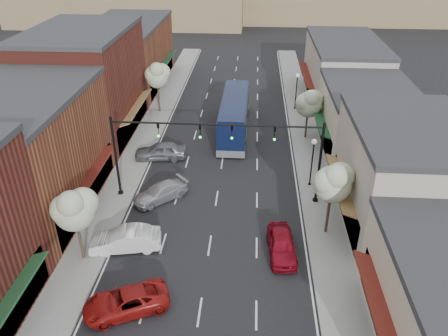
% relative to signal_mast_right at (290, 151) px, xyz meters
% --- Properties ---
extents(ground, '(160.00, 160.00, 0.00)m').
position_rel_signal_mast_right_xyz_m(ground, '(-5.62, -8.00, -4.62)').
color(ground, black).
rests_on(ground, ground).
extents(sidewalk_left, '(2.80, 73.00, 0.15)m').
position_rel_signal_mast_right_xyz_m(sidewalk_left, '(-14.02, 10.50, -4.55)').
color(sidewalk_left, gray).
rests_on(sidewalk_left, ground).
extents(sidewalk_right, '(2.80, 73.00, 0.15)m').
position_rel_signal_mast_right_xyz_m(sidewalk_right, '(2.78, 10.50, -4.55)').
color(sidewalk_right, gray).
rests_on(sidewalk_right, ground).
extents(curb_left, '(0.25, 73.00, 0.17)m').
position_rel_signal_mast_right_xyz_m(curb_left, '(-12.62, 10.50, -4.55)').
color(curb_left, gray).
rests_on(curb_left, ground).
extents(curb_right, '(0.25, 73.00, 0.17)m').
position_rel_signal_mast_right_xyz_m(curb_right, '(1.38, 10.50, -4.55)').
color(curb_right, gray).
rests_on(curb_right, ground).
extents(bldg_left_midnear, '(10.14, 14.10, 9.40)m').
position_rel_signal_mast_right_xyz_m(bldg_left_midnear, '(-19.85, -2.00, 0.03)').
color(bldg_left_midnear, brown).
rests_on(bldg_left_midnear, ground).
extents(bldg_left_midfar, '(10.14, 14.10, 10.90)m').
position_rel_signal_mast_right_xyz_m(bldg_left_midfar, '(-19.86, 12.00, 0.78)').
color(bldg_left_midfar, maroon).
rests_on(bldg_left_midfar, ground).
extents(bldg_left_far, '(10.14, 18.10, 8.40)m').
position_rel_signal_mast_right_xyz_m(bldg_left_far, '(-19.84, 28.00, -0.46)').
color(bldg_left_far, brown).
rests_on(bldg_left_far, ground).
extents(bldg_right_midnear, '(9.14, 12.10, 7.90)m').
position_rel_signal_mast_right_xyz_m(bldg_right_midnear, '(8.10, -2.00, -0.72)').
color(bldg_right_midnear, '#A3988C').
rests_on(bldg_right_midnear, ground).
extents(bldg_right_midfar, '(9.14, 12.10, 6.40)m').
position_rel_signal_mast_right_xyz_m(bldg_right_midfar, '(8.08, 10.00, -1.46)').
color(bldg_right_midfar, beige).
rests_on(bldg_right_midfar, ground).
extents(bldg_right_far, '(9.14, 16.10, 7.40)m').
position_rel_signal_mast_right_xyz_m(bldg_right_far, '(8.09, 24.00, -0.96)').
color(bldg_right_far, '#A3988C').
rests_on(bldg_right_far, ground).
extents(hill_near, '(50.00, 20.00, 8.00)m').
position_rel_signal_mast_right_xyz_m(hill_near, '(-30.62, 70.00, -0.62)').
color(hill_near, '#7A6647').
rests_on(hill_near, ground).
extents(signal_mast_right, '(8.22, 0.46, 7.00)m').
position_rel_signal_mast_right_xyz_m(signal_mast_right, '(0.00, 0.00, 0.00)').
color(signal_mast_right, black).
rests_on(signal_mast_right, ground).
extents(signal_mast_left, '(8.22, 0.46, 7.00)m').
position_rel_signal_mast_right_xyz_m(signal_mast_left, '(-11.24, 0.00, 0.00)').
color(signal_mast_left, black).
rests_on(signal_mast_left, ground).
extents(tree_right_near, '(2.85, 2.65, 5.95)m').
position_rel_signal_mast_right_xyz_m(tree_right_near, '(2.73, -4.05, -0.17)').
color(tree_right_near, '#47382B').
rests_on(tree_right_near, ground).
extents(tree_right_far, '(2.85, 2.65, 5.43)m').
position_rel_signal_mast_right_xyz_m(tree_right_far, '(2.73, 11.95, -0.63)').
color(tree_right_far, '#47382B').
rests_on(tree_right_far, ground).
extents(tree_left_near, '(2.85, 2.65, 5.69)m').
position_rel_signal_mast_right_xyz_m(tree_left_near, '(-13.87, -8.05, -0.40)').
color(tree_left_near, '#47382B').
rests_on(tree_left_near, ground).
extents(tree_left_far, '(2.85, 2.65, 6.13)m').
position_rel_signal_mast_right_xyz_m(tree_left_far, '(-13.87, 17.95, -0.02)').
color(tree_left_far, '#47382B').
rests_on(tree_left_far, ground).
extents(lamp_post_near, '(0.44, 0.44, 4.44)m').
position_rel_signal_mast_right_xyz_m(lamp_post_near, '(2.18, 2.50, -1.62)').
color(lamp_post_near, black).
rests_on(lamp_post_near, ground).
extents(lamp_post_far, '(0.44, 0.44, 4.44)m').
position_rel_signal_mast_right_xyz_m(lamp_post_far, '(2.18, 20.00, -1.62)').
color(lamp_post_far, black).
rests_on(lamp_post_far, ground).
extents(coach_bus, '(2.87, 12.54, 3.82)m').
position_rel_signal_mast_right_xyz_m(coach_bus, '(-4.82, 12.97, -2.64)').
color(coach_bus, black).
rests_on(coach_bus, ground).
extents(red_hatchback, '(2.13, 4.62, 1.53)m').
position_rel_signal_mast_right_xyz_m(red_hatchback, '(-0.65, -6.49, -3.86)').
color(red_hatchback, maroon).
rests_on(red_hatchback, ground).
extents(parked_car_a, '(5.44, 4.10, 1.37)m').
position_rel_signal_mast_right_xyz_m(parked_car_a, '(-9.87, -12.14, -3.94)').
color(parked_car_a, maroon).
rests_on(parked_car_a, ground).
extents(parked_car_b, '(5.07, 2.55, 1.59)m').
position_rel_signal_mast_right_xyz_m(parked_car_b, '(-11.35, -6.72, -3.83)').
color(parked_car_b, silver).
rests_on(parked_car_b, ground).
extents(parked_car_c, '(4.71, 4.52, 1.35)m').
position_rel_signal_mast_right_xyz_m(parked_car_c, '(-10.16, -0.44, -3.95)').
color(parked_car_c, '#A7A8AD').
rests_on(parked_car_c, ground).
extents(parked_car_d, '(5.05, 2.58, 1.65)m').
position_rel_signal_mast_right_xyz_m(parked_car_d, '(-11.53, 6.51, -3.80)').
color(parked_car_d, slate).
rests_on(parked_car_d, ground).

